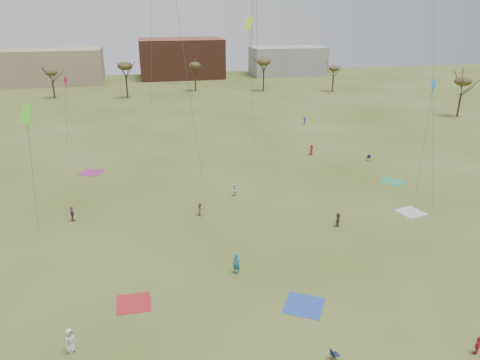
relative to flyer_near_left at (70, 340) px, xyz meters
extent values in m
plane|color=#3F5019|center=(15.32, 3.41, -0.92)|extent=(260.00, 260.00, 0.00)
imported|color=silver|center=(0.00, 0.00, 0.00)|extent=(1.01, 1.07, 1.84)
imported|color=#21689A|center=(13.12, 7.02, 0.04)|extent=(0.84, 0.79, 1.92)
imported|color=#C12143|center=(26.94, -6.29, -0.21)|extent=(0.90, 0.69, 1.42)
imported|color=#A07C65|center=(11.66, 19.53, -0.17)|extent=(0.68, 0.81, 1.51)
imported|color=#4D4137|center=(25.62, 13.60, -0.14)|extent=(1.12, 1.49, 1.57)
imported|color=#863865|center=(-2.18, 21.10, -0.06)|extent=(0.85, 1.09, 1.73)
imported|color=white|center=(16.59, 24.07, -0.16)|extent=(0.93, 0.94, 1.53)
imported|color=#A31F1C|center=(31.83, 37.64, -0.10)|extent=(0.95, 0.91, 1.64)
imported|color=#222D9C|center=(37.31, 55.77, -0.09)|extent=(1.11, 1.23, 1.66)
cube|color=#AE2225|center=(4.20, 4.56, -0.92)|extent=(2.70, 2.70, 0.03)
cube|color=#284BB1|center=(17.33, 1.30, -0.92)|extent=(4.01, 4.01, 0.03)
cube|color=beige|center=(35.27, 14.99, -0.92)|extent=(3.26, 3.26, 0.03)
cube|color=#922C66|center=(-1.39, 36.70, -0.92)|extent=(3.73, 3.73, 0.03)
cube|color=#338E5F|center=(38.27, 24.19, -0.92)|extent=(4.03, 4.03, 0.03)
cube|color=#141C37|center=(17.31, -4.69, -0.50)|extent=(0.58, 0.58, 0.04)
cube|color=#141C37|center=(17.09, -4.73, -0.27)|extent=(0.22, 0.52, 0.44)
cube|color=#141737|center=(39.26, 33.00, -0.50)|extent=(0.71, 0.71, 0.04)
cube|color=#141737|center=(39.42, 33.16, -0.27)|extent=(0.45, 0.44, 0.44)
cylinder|color=#4C4C51|center=(37.07, 16.56, 11.60)|extent=(0.28, 5.31, 23.24)
cube|color=#BCF929|center=(23.65, 46.27, 18.47)|extent=(1.03, 1.03, 2.03)
cube|color=#BCF929|center=(23.65, 46.27, 17.76)|extent=(0.08, 0.08, 1.82)
cylinder|color=#4C4C51|center=(23.73, 44.45, 9.23)|extent=(0.19, 3.67, 18.50)
cylinder|color=#4C4C51|center=(11.85, 28.73, 12.74)|extent=(2.89, 1.43, 25.53)
cone|color=#B71352|center=(-4.32, 44.46, 10.93)|extent=(1.00, 0.07, 1.00)
cube|color=#B71352|center=(-4.32, 44.46, 10.30)|extent=(0.08, 0.08, 1.64)
cylinder|color=#4C4C51|center=(-5.03, 45.25, 5.46)|extent=(1.46, 1.64, 10.96)
cylinder|color=#4C4C51|center=(9.00, 65.17, 11.68)|extent=(1.61, 1.16, 23.39)
cube|color=#56DC26|center=(-3.89, 15.73, 12.33)|extent=(0.87, 0.87, 1.70)
cube|color=#56DC26|center=(-3.89, 15.73, 11.74)|extent=(0.08, 0.08, 1.53)
cylinder|color=#4C4C51|center=(-4.38, 16.26, 6.16)|extent=(1.02, 1.11, 12.36)
cone|color=blue|center=(39.73, 20.63, 12.64)|extent=(1.02, 0.07, 1.02)
cube|color=blue|center=(39.73, 20.63, 11.99)|extent=(0.08, 0.08, 1.67)
cylinder|color=#4C4C51|center=(38.47, 18.98, 6.31)|extent=(2.56, 3.36, 12.67)
cylinder|color=#3A2B1E|center=(-14.68, 95.41, 1.24)|extent=(0.40, 0.40, 4.32)
ellipsoid|color=#473D1E|center=(-14.68, 95.41, 5.42)|extent=(3.02, 3.02, 1.58)
cylinder|color=#3A2B1E|center=(3.32, 91.41, 1.78)|extent=(0.40, 0.40, 5.40)
ellipsoid|color=#473D1E|center=(3.32, 91.41, 7.00)|extent=(3.78, 3.78, 1.98)
cylinder|color=#3A2B1E|center=(21.32, 97.41, 1.42)|extent=(0.40, 0.40, 4.68)
ellipsoid|color=#473D1E|center=(21.32, 97.41, 5.94)|extent=(3.28, 3.28, 1.72)
cylinder|color=#3A2B1E|center=(39.32, 93.41, 1.72)|extent=(0.40, 0.40, 5.28)
ellipsoid|color=#473D1E|center=(39.32, 93.41, 6.82)|extent=(3.70, 3.70, 1.94)
cylinder|color=#3A2B1E|center=(57.32, 88.41, 1.18)|extent=(0.40, 0.40, 4.20)
ellipsoid|color=#473D1E|center=(57.32, 88.41, 5.24)|extent=(2.94, 2.94, 1.54)
cylinder|color=#3A2B1E|center=(71.32, 55.41, 1.60)|extent=(0.40, 0.40, 5.04)
ellipsoid|color=#473D1E|center=(71.32, 55.41, 6.47)|extent=(3.53, 3.53, 1.85)
cube|color=#937F60|center=(-19.68, 118.41, 4.08)|extent=(32.00, 14.00, 10.00)
cube|color=brown|center=(20.32, 123.41, 5.08)|extent=(26.00, 16.00, 12.00)
cube|color=gray|center=(55.32, 121.41, 3.58)|extent=(24.00, 12.00, 9.00)
cylinder|color=#9EA3A8|center=(46.22, 128.41, 18.08)|extent=(0.16, 0.16, 38.00)
cylinder|color=#9EA3A8|center=(44.87, 129.19, 18.08)|extent=(0.16, 0.16, 38.00)
cylinder|color=#9EA3A8|center=(44.87, 127.63, 18.08)|extent=(0.16, 0.16, 38.00)
camera|label=1|loc=(5.82, -26.90, 21.38)|focal=34.17mm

